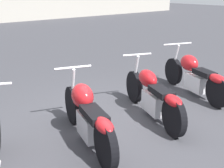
% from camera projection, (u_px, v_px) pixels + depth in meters
% --- Properties ---
extents(ground_plane, '(60.00, 60.00, 0.00)m').
position_uv_depth(ground_plane, '(113.00, 121.00, 5.24)').
color(ground_plane, '#38383D').
extents(motorcycle_slot_1, '(0.85, 2.01, 0.98)m').
position_uv_depth(motorcycle_slot_1, '(88.00, 115.00, 4.39)').
color(motorcycle_slot_1, black).
rests_on(motorcycle_slot_1, ground_plane).
extents(motorcycle_slot_2, '(0.96, 2.03, 0.98)m').
position_uv_depth(motorcycle_slot_2, '(153.00, 95.00, 5.26)').
color(motorcycle_slot_2, black).
rests_on(motorcycle_slot_2, ground_plane).
extents(motorcycle_slot_3, '(0.98, 2.05, 0.97)m').
position_uv_depth(motorcycle_slot_3, '(195.00, 76.00, 6.37)').
color(motorcycle_slot_3, black).
rests_on(motorcycle_slot_3, ground_plane).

